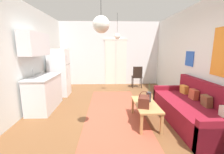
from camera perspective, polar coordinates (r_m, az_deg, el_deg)
name	(u,v)px	position (r m, az deg, el deg)	size (l,w,h in m)	color
ground_plane	(113,122)	(3.62, 0.43, -16.87)	(4.97, 7.63, 0.10)	brown
wall_back	(110,54)	(6.77, -0.79, 8.83)	(4.57, 0.13, 2.79)	silver
wall_right	(214,60)	(3.99, 34.72, 5.52)	(0.12, 7.23, 2.79)	silver
wall_left	(7,60)	(3.83, -35.38, 5.28)	(0.12, 7.23, 2.79)	silver
area_rug	(115,111)	(4.00, 1.00, -13.16)	(1.41, 3.60, 0.01)	#9E4733
couch	(192,109)	(3.86, 28.56, -10.93)	(0.92, 2.17, 0.91)	maroon
coffee_table	(146,106)	(3.41, 12.82, -10.84)	(0.47, 1.04, 0.45)	#B27F4C
bamboo_vase	(149,97)	(3.46, 13.96, -7.45)	(0.11, 0.11, 0.45)	#2D2D33
handbag	(144,101)	(3.18, 12.18, -9.18)	(0.30, 0.36, 0.33)	#512319
refrigerator	(59,72)	(5.46, -19.65, 1.69)	(0.65, 0.61, 1.64)	white
kitchen_counter	(42,81)	(4.39, -25.27, -1.46)	(0.59, 1.26, 2.04)	silver
accent_chair	(137,76)	(6.28, 9.67, 0.46)	(0.44, 0.42, 0.91)	black
pendant_lamp_near	(101,25)	(2.42, -4.20, 19.54)	(0.26, 0.26, 0.92)	black
pendant_lamp_far	(117,36)	(5.18, 2.03, 15.47)	(0.20, 0.20, 0.85)	black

